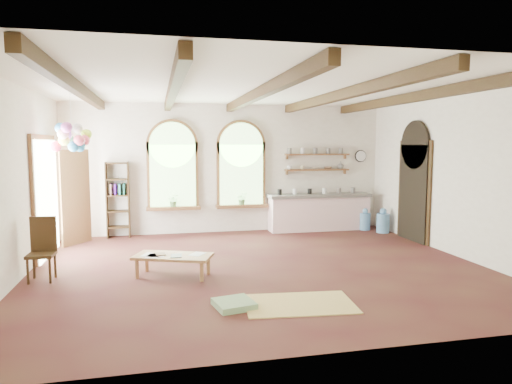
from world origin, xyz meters
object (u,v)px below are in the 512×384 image
object	(u,v)px
kitchen_counter	(319,212)
balloon_cluster	(72,138)
side_chair	(42,262)
coffee_table	(173,257)

from	to	relation	value
kitchen_counter	balloon_cluster	bearing A→B (deg)	-165.35
balloon_cluster	side_chair	bearing A→B (deg)	-98.06
kitchen_counter	balloon_cluster	world-z (taller)	balloon_cluster
coffee_table	side_chair	distance (m)	2.11
side_chair	balloon_cluster	xyz separation A→B (m)	(0.24, 1.73, 2.04)
kitchen_counter	balloon_cluster	distance (m)	6.18
kitchen_counter	side_chair	xyz separation A→B (m)	(-5.95, -3.22, -0.18)
coffee_table	balloon_cluster	xyz separation A→B (m)	(-1.85, 1.95, 2.01)
coffee_table	side_chair	xyz separation A→B (m)	(-2.10, 0.22, -0.03)
side_chair	balloon_cluster	size ratio (longest dim) A/B	0.91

